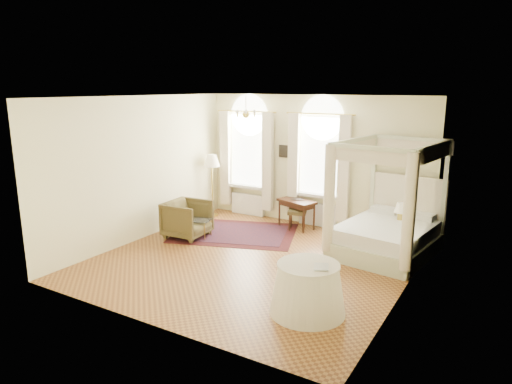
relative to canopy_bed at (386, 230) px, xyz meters
The scene contains 18 objects.
ground 2.88m from the canopy_bed, 142.23° to the right, with size 6.00×6.00×0.00m, color #94602A.
room_walls 3.17m from the canopy_bed, 142.23° to the right, with size 6.00×6.00×6.00m.
window_left 4.39m from the canopy_bed, 164.57° to the left, with size 1.62×0.27×3.29m.
window_right 2.51m from the canopy_bed, 150.72° to the left, with size 1.62×0.27×3.29m.
chandelier 3.96m from the canopy_bed, behind, with size 0.51×0.45×0.50m.
wall_pictures 2.82m from the canopy_bed, 150.04° to the left, with size 2.54×0.03×0.39m.
canopy_bed is the anchor object (origin of this frame).
nightstand 0.64m from the canopy_bed, 69.49° to the left, with size 0.45×0.41×0.64m, color black.
nightstand_lamp 0.64m from the canopy_bed, 73.77° to the left, with size 0.27×0.27×0.40m.
writing_desk 2.56m from the canopy_bed, 162.83° to the left, with size 1.06×0.77×0.72m.
laptop 2.62m from the canopy_bed, 161.60° to the left, with size 0.33×0.21×0.03m, color black.
stool 2.45m from the canopy_bed, 165.23° to the left, with size 0.56×0.56×0.50m.
armchair 4.53m from the canopy_bed, 164.61° to the right, with size 0.93×0.96×0.87m, color #4E4221.
coffee_table 4.31m from the canopy_bed, 165.75° to the right, with size 0.69×0.54×0.42m.
floor_lamp 5.05m from the canopy_bed, behind, with size 0.44×0.44×1.70m.
oriental_rug 3.61m from the canopy_bed, behind, with size 3.41×2.91×0.01m.
side_table 3.21m from the canopy_bed, 96.44° to the right, with size 1.20×1.20×0.82m.
book 3.29m from the canopy_bed, 94.01° to the right, with size 0.22×0.29×0.03m, color black.
Camera 1 is at (4.54, -7.56, 3.49)m, focal length 32.00 mm.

